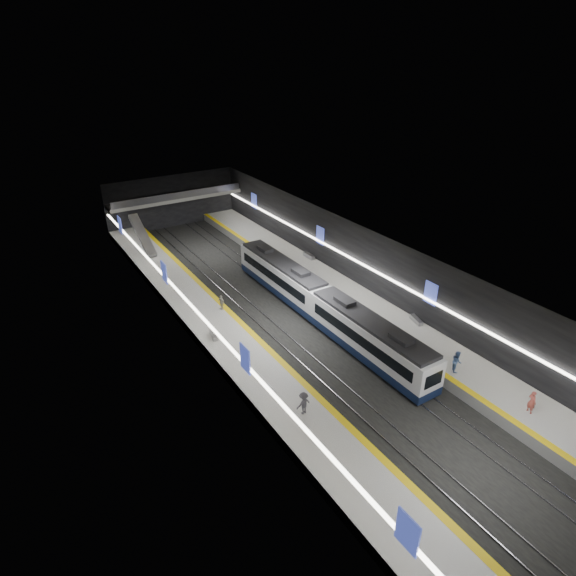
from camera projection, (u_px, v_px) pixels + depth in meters
ground at (297, 325)px, 48.98m from camera, size 70.00×70.00×0.00m
ceiling at (298, 253)px, 45.32m from camera, size 20.00×70.00×0.04m
wall_left at (202, 319)px, 42.41m from camera, size 0.04×70.00×8.00m
wall_right at (375, 268)px, 51.89m from camera, size 0.04×70.00×8.00m
wall_back at (172, 201)px, 73.48m from camera, size 20.00×0.04×8.00m
platform_left at (230, 343)px, 45.20m from camera, size 5.00×70.00×1.00m
tile_surface_left at (230, 339)px, 44.97m from camera, size 5.00×70.00×0.02m
tactile_strip_left at (251, 332)px, 46.01m from camera, size 0.60×70.00×0.02m
platform_right at (354, 302)px, 52.31m from camera, size 5.00×70.00×1.00m
tile_surface_right at (355, 298)px, 52.08m from camera, size 5.00×70.00×0.02m
tactile_strip_right at (339, 303)px, 51.03m from camera, size 0.60×70.00×0.02m
rails at (297, 325)px, 48.96m from camera, size 6.52×70.00×0.12m
train at (321, 303)px, 48.72m from camera, size 2.69×30.05×3.60m
ad_posters at (292, 282)px, 47.68m from camera, size 19.94×53.50×2.20m
cove_light_left at (205, 320)px, 42.60m from camera, size 0.25×68.60×0.12m
cove_light_right at (373, 270)px, 51.89m from camera, size 0.25×68.60×0.12m
mezzanine_bridge at (176, 198)px, 71.45m from camera, size 20.00×3.00×1.50m
escalator at (142, 235)px, 63.66m from camera, size 1.20×7.50×3.92m
bench_left_far at (214, 335)px, 45.18m from camera, size 0.82×1.76×0.41m
bench_right_near at (416, 320)px, 47.60m from camera, size 0.95×1.85×0.44m
bench_right_far at (309, 256)px, 61.73m from camera, size 0.57×2.02×0.49m
passenger_right_a at (532, 402)px, 35.67m from camera, size 0.60×0.78×1.91m
passenger_right_b at (457, 361)px, 40.21m from camera, size 1.15×1.18×1.92m
passenger_left_a at (221, 302)px, 49.59m from camera, size 0.61×1.00×1.59m
passenger_left_b at (303, 403)px, 35.58m from camera, size 1.26×0.79×1.86m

